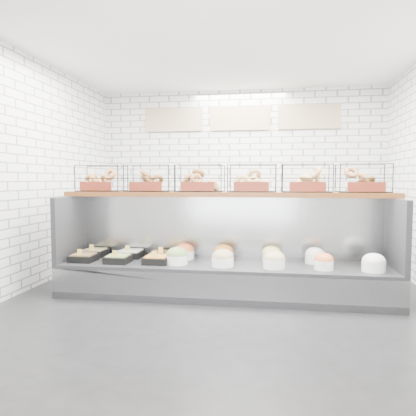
# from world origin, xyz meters

# --- Properties ---
(ground) EXTENTS (5.50, 5.50, 0.00)m
(ground) POSITION_xyz_m (0.00, 0.00, 0.00)
(ground) COLOR black
(ground) RESTS_ON ground
(room_shell) EXTENTS (5.02, 5.51, 3.01)m
(room_shell) POSITION_xyz_m (0.00, 0.60, 2.06)
(room_shell) COLOR silver
(room_shell) RESTS_ON ground
(display_case) EXTENTS (4.00, 0.90, 1.20)m
(display_case) POSITION_xyz_m (-0.01, 0.34, 0.33)
(display_case) COLOR black
(display_case) RESTS_ON ground
(bagel_shelf) EXTENTS (4.10, 0.50, 0.40)m
(bagel_shelf) POSITION_xyz_m (0.01, 0.52, 1.39)
(bagel_shelf) COLOR #502811
(bagel_shelf) RESTS_ON display_case
(prep_counter) EXTENTS (4.00, 0.60, 1.20)m
(prep_counter) POSITION_xyz_m (-0.01, 2.43, 0.47)
(prep_counter) COLOR #93969B
(prep_counter) RESTS_ON ground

